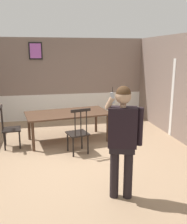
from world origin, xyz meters
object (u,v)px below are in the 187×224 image
Objects in this scene: chair_by_doorway at (78,132)px; chair_near_window at (10,128)px; dining_table at (68,115)px; person_figure at (123,135)px.

chair_near_window is at bearing 142.05° from chair_by_doorway.
dining_table is 2.14× the size of chair_near_window.
chair_near_window is at bearing -171.70° from dining_table.
dining_table is 1.24× the size of person_figure.
dining_table is at bearing 84.89° from chair_by_doorway.
person_figure is at bearing -91.75° from chair_by_doorway.
dining_table is 0.93m from chair_by_doorway.
dining_table is 2.89m from person_figure.
dining_table is 2.07× the size of chair_by_doorway.
person_figure is (1.96, -2.61, 0.56)m from chair_near_window.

